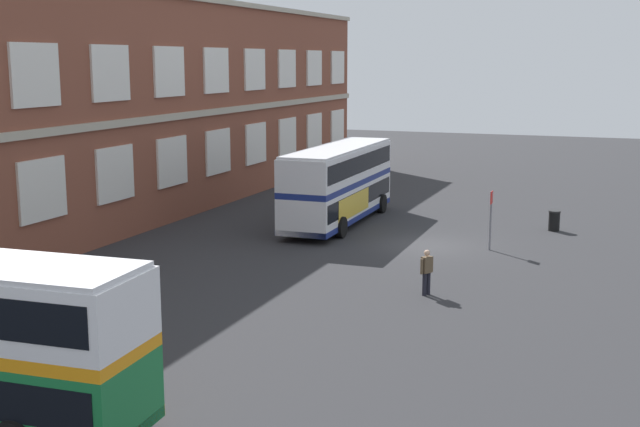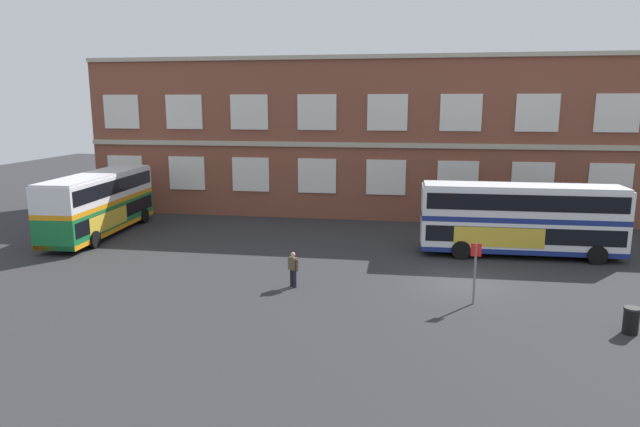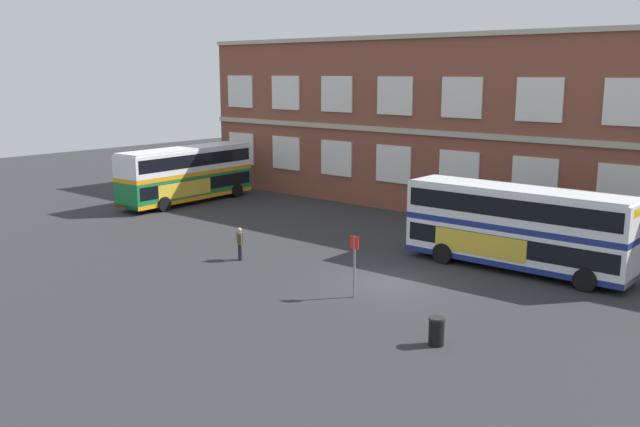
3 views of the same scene
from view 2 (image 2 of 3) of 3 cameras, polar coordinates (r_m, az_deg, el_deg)
The scene contains 7 objects.
ground_plane at distance 29.80m, azimuth 14.25°, elevation -5.76°, with size 120.00×120.00×0.00m, color #2B2B2D.
brick_terminal_building at distance 44.61m, azimuth 13.70°, elevation 7.43°, with size 56.03×8.19×11.93m.
double_decker_near at distance 39.10m, azimuth -21.72°, elevation 1.03°, with size 3.32×11.13×4.07m.
double_decker_middle at distance 33.33m, azimuth 19.86°, elevation -0.49°, with size 11.04×2.99×4.07m.
waiting_passenger at distance 26.24m, azimuth -2.78°, elevation -5.62°, with size 0.60×0.41×1.70m.
bus_stand_flag at distance 24.77m, azimuth 15.64°, elevation -5.36°, with size 0.44×0.10×2.70m.
station_litter_bin at distance 24.26m, azimuth 29.30°, elevation -9.55°, with size 0.60×0.60×1.03m.
Camera 2 is at (-2.72, -26.43, 8.53)m, focal length 31.17 mm.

